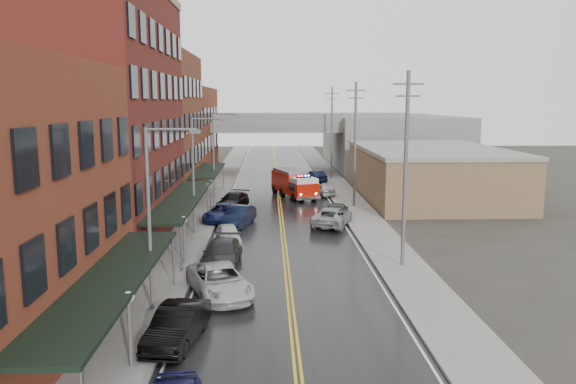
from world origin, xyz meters
name	(u,v)px	position (x,y,z in m)	size (l,w,h in m)	color
road	(281,218)	(0.00, 30.00, 0.01)	(11.00, 160.00, 0.02)	black
sidewalk_left	(198,218)	(-7.30, 30.00, 0.07)	(3.00, 160.00, 0.15)	slate
sidewalk_right	(363,217)	(7.30, 30.00, 0.07)	(3.00, 160.00, 0.15)	slate
curb_left	(217,218)	(-5.65, 30.00, 0.07)	(0.30, 160.00, 0.15)	gray
curb_right	(345,217)	(5.65, 30.00, 0.07)	(0.30, 160.00, 0.15)	gray
brick_building_b	(100,118)	(-13.30, 23.00, 9.00)	(9.00, 20.00, 18.00)	#521B15
brick_building_c	(151,128)	(-13.30, 40.50, 7.50)	(9.00, 15.00, 15.00)	brown
brick_building_far	(178,133)	(-13.30, 58.00, 6.00)	(9.00, 20.00, 12.00)	brown
tan_building	(430,175)	(16.00, 40.00, 2.50)	(14.00, 22.00, 5.00)	brown
right_far_block	(389,141)	(18.00, 70.00, 4.00)	(18.00, 30.00, 8.00)	slate
awning_0	(113,279)	(-7.49, 4.00, 2.99)	(2.60, 16.00, 3.09)	black
awning_1	(183,199)	(-7.49, 23.00, 2.99)	(2.60, 18.00, 3.09)	black
awning_2	(208,171)	(-7.49, 40.50, 2.99)	(2.60, 13.00, 3.09)	black
globe_lamp_0	(129,312)	(-6.40, 2.00, 2.31)	(0.44, 0.44, 3.12)	#59595B
globe_lamp_1	(184,229)	(-6.40, 16.00, 2.31)	(0.44, 0.44, 3.12)	#59595B
globe_lamp_2	(208,193)	(-6.40, 30.00, 2.31)	(0.44, 0.44, 3.12)	#59595B
street_lamp_0	(154,208)	(-6.55, 8.00, 5.19)	(2.64, 0.22, 9.00)	#59595B
street_lamp_1	(196,168)	(-6.55, 24.00, 5.19)	(2.64, 0.22, 9.00)	#59595B
street_lamp_2	(216,150)	(-6.55, 40.00, 5.19)	(2.64, 0.22, 9.00)	#59595B
utility_pole_0	(406,166)	(7.20, 15.00, 6.31)	(1.80, 0.24, 12.00)	#59595B
utility_pole_1	(355,142)	(7.20, 35.00, 6.31)	(1.80, 0.24, 12.00)	#59595B
utility_pole_2	(332,131)	(7.20, 55.00, 6.31)	(1.80, 0.24, 12.00)	#59595B
overpass	(276,131)	(0.00, 62.00, 5.99)	(40.00, 10.00, 7.50)	slate
fire_truck	(294,183)	(1.66, 40.90, 1.54)	(5.00, 8.17, 2.84)	#B31408
parked_car_left_1	(177,325)	(-5.00, 4.35, 0.79)	(1.68, 4.81, 1.59)	black
parked_car_left_2	(219,281)	(-3.71, 10.20, 0.80)	(2.66, 5.76, 1.60)	#B4B9BD
parked_car_left_3	(222,254)	(-4.04, 15.70, 0.79)	(2.20, 5.42, 1.57)	#232426
parked_car_left_4	(228,234)	(-4.01, 21.20, 0.70)	(1.65, 4.09, 1.39)	silver
parked_car_left_5	(238,216)	(-3.60, 27.13, 0.81)	(1.72, 4.93, 1.62)	black
parked_car_left_6	(223,213)	(-5.00, 28.96, 0.75)	(2.49, 5.40, 1.50)	navy
parked_car_left_7	(233,201)	(-4.52, 34.87, 0.75)	(2.11, 5.18, 1.50)	black
parked_car_right_0	(332,217)	(4.16, 26.84, 0.78)	(2.59, 5.62, 1.56)	#96979D
parked_car_right_1	(338,210)	(5.00, 30.00, 0.67)	(1.87, 4.61, 1.34)	#2B2B2E
parked_car_right_2	(324,189)	(5.00, 41.80, 0.71)	(1.67, 4.15, 1.41)	silver
parked_car_right_3	(315,176)	(4.83, 52.20, 0.74)	(1.58, 4.52, 1.49)	black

